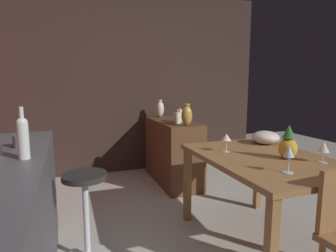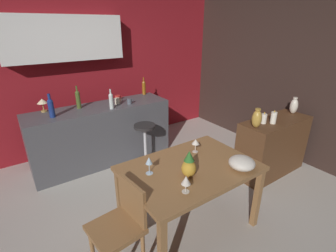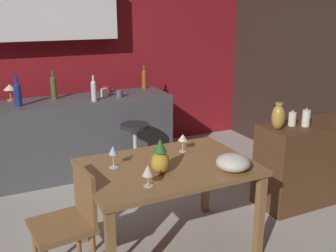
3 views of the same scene
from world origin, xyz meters
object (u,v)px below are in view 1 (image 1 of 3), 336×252
at_px(dining_table, 264,167).
at_px(cup_slate, 19,141).
at_px(pillar_candle_short, 180,116).
at_px(vase_brass, 187,115).
at_px(wine_bottle_clear, 23,136).
at_px(sideboard_cabinet, 173,151).
at_px(bar_stool, 86,215).
at_px(pillar_candle_tall, 178,118).
at_px(wine_glass_right, 289,153).
at_px(vase_ceramic_ivory, 160,109).
at_px(pineapple_centerpiece, 288,145).
at_px(wine_glass_center, 226,138).
at_px(fruit_bowl, 265,137).
at_px(wine_glass_left, 324,147).

bearing_deg(dining_table, cup_slate, 82.87).
xyz_separation_m(pillar_candle_short, vase_brass, (-0.31, 0.04, 0.04)).
bearing_deg(wine_bottle_clear, sideboard_cabinet, -40.86).
bearing_deg(bar_stool, pillar_candle_tall, -45.22).
distance_m(wine_glass_right, pillar_candle_tall, 1.79).
xyz_separation_m(wine_bottle_clear, cup_slate, (0.32, 0.07, -0.09)).
xyz_separation_m(pillar_candle_tall, vase_brass, (-0.20, -0.03, 0.05)).
bearing_deg(vase_ceramic_ivory, wine_glass_right, -178.65).
bearing_deg(sideboard_cabinet, pillar_candle_short, -166.13).
bearing_deg(pineapple_centerpiece, wine_glass_center, 42.24).
bearing_deg(vase_ceramic_ivory, vase_brass, -178.06).
height_order(wine_bottle_clear, cup_slate, wine_bottle_clear).
xyz_separation_m(vase_brass, vase_ceramic_ivory, (0.90, 0.03, -0.00)).
height_order(wine_glass_right, vase_ceramic_ivory, vase_ceramic_ivory).
xyz_separation_m(wine_glass_center, vase_brass, (0.96, -0.05, 0.08)).
bearing_deg(dining_table, vase_ceramic_ivory, 5.04).
height_order(wine_glass_right, wine_bottle_clear, wine_bottle_clear).
distance_m(wine_bottle_clear, vase_ceramic_ivory, 2.66).
bearing_deg(vase_brass, fruit_bowl, -150.42).
bearing_deg(wine_glass_right, dining_table, -17.95).
distance_m(wine_glass_left, wine_glass_center, 0.71).
relative_size(vase_brass, vase_ceramic_ivory, 1.03).
bearing_deg(dining_table, pineapple_centerpiece, -134.65).
bearing_deg(wine_glass_left, vase_brass, 16.47).
height_order(fruit_bowl, wine_bottle_clear, wine_bottle_clear).
relative_size(pillar_candle_short, vase_brass, 0.72).
xyz_separation_m(bar_stool, wine_glass_right, (-0.64, -1.23, 0.51)).
bearing_deg(wine_glass_center, wine_bottle_clear, 103.09).
height_order(wine_bottle_clear, pillar_candle_tall, wine_bottle_clear).
height_order(wine_glass_left, cup_slate, cup_slate).
relative_size(bar_stool, cup_slate, 6.28).
bearing_deg(pillar_candle_tall, wine_glass_right, -178.04).
relative_size(bar_stool, wine_glass_right, 3.87).
distance_m(wine_glass_left, wine_bottle_clear, 1.98).
xyz_separation_m(pillar_candle_short, vase_ceramic_ivory, (0.59, 0.07, 0.04)).
relative_size(wine_glass_left, fruit_bowl, 0.61).
xyz_separation_m(wine_glass_right, fruit_bowl, (0.78, -0.43, -0.07)).
height_order(dining_table, bar_stool, dining_table).
bearing_deg(dining_table, bar_stool, 79.60).
height_order(pineapple_centerpiece, pillar_candle_tall, pineapple_centerpiece).
distance_m(dining_table, pineapple_centerpiece, 0.25).
relative_size(sideboard_cabinet, cup_slate, 10.28).
height_order(bar_stool, pineapple_centerpiece, pineapple_centerpiece).
bearing_deg(dining_table, sideboard_cabinet, 5.31).
distance_m(dining_table, wine_glass_center, 0.38).
bearing_deg(vase_brass, wine_glass_right, -178.98).
xyz_separation_m(dining_table, fruit_bowl, (0.39, -0.30, 0.15)).
relative_size(wine_glass_center, wine_bottle_clear, 0.53).
bearing_deg(pineapple_centerpiece, dining_table, 45.35).
xyz_separation_m(sideboard_cabinet, cup_slate, (-1.44, 1.59, 0.53)).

